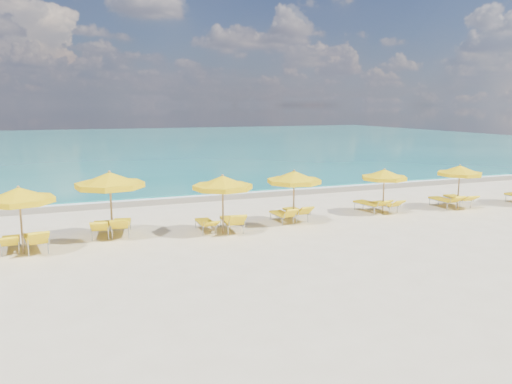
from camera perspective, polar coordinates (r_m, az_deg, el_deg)
name	(u,v)px	position (r m, az deg, el deg)	size (l,w,h in m)	color
ground_plane	(269,227)	(20.20, 1.55, -4.04)	(120.00, 120.00, 0.00)	beige
ocean	(125,144)	(66.67, -14.77, 5.38)	(120.00, 80.00, 0.30)	#157974
wet_sand_band	(216,196)	(27.02, -4.56, -0.51)	(120.00, 2.60, 0.01)	tan
foam_line	(212,194)	(27.77, -5.04, -0.23)	(120.00, 1.20, 0.03)	white
whitecap_near	(90,178)	(35.43, -18.49, 1.49)	(14.00, 0.36, 0.05)	white
whitecap_far	(248,160)	(45.13, -0.94, 3.70)	(18.00, 0.30, 0.05)	white
umbrella_1	(19,196)	(17.94, -25.47, -0.40)	(2.63, 2.63, 2.29)	#A28151
umbrella_2	(110,181)	(18.85, -16.37, 1.26)	(3.01, 3.01, 2.54)	#A28151
umbrella_3	(223,183)	(18.83, -3.84, 1.02)	(2.71, 2.71, 2.30)	#A28151
umbrella_4	(294,178)	(20.49, 4.37, 1.65)	(2.64, 2.64, 2.27)	#A28151
umbrella_5	(384,175)	(23.15, 14.45, 1.90)	(2.24, 2.24, 2.08)	#A28151
umbrella_6	(460,171)	(25.51, 22.27, 2.24)	(2.76, 2.76, 2.10)	#A28151
lounger_1_left	(11,245)	(18.81, -26.22, -5.46)	(0.66, 1.76, 0.75)	#A5A8AD
lounger_1_right	(36,244)	(18.51, -23.83, -5.41)	(0.94, 2.04, 0.92)	#A5A8AD
lounger_2_left	(101,230)	(19.64, -17.27, -4.20)	(0.88, 1.98, 0.83)	#A5A8AD
lounger_2_right	(121,228)	(19.69, -15.12, -4.02)	(1.00, 2.11, 0.86)	#A5A8AD
lounger_3_left	(206,226)	(19.59, -5.75, -3.90)	(0.60, 1.78, 0.65)	#A5A8AD
lounger_3_right	(232,225)	(19.56, -2.77, -3.78)	(0.82, 1.99, 0.90)	#A5A8AD
lounger_4_left	(282,217)	(20.99, 2.99, -2.92)	(0.66, 1.71, 0.77)	#A5A8AD
lounger_4_right	(296,215)	(21.50, 4.60, -2.60)	(0.67, 1.84, 0.79)	#A5A8AD
lounger_5_left	(369,207)	(23.61, 12.84, -1.67)	(1.01, 2.04, 0.75)	#A5A8AD
lounger_5_right	(386,207)	(23.91, 14.63, -1.66)	(0.71, 1.74, 0.70)	#A5A8AD
lounger_6_left	(443,203)	(25.64, 20.63, -1.17)	(0.63, 1.87, 0.76)	#A5A8AD
lounger_6_right	(458,201)	(26.27, 22.08, -0.99)	(0.94, 2.09, 0.74)	#A5A8AD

